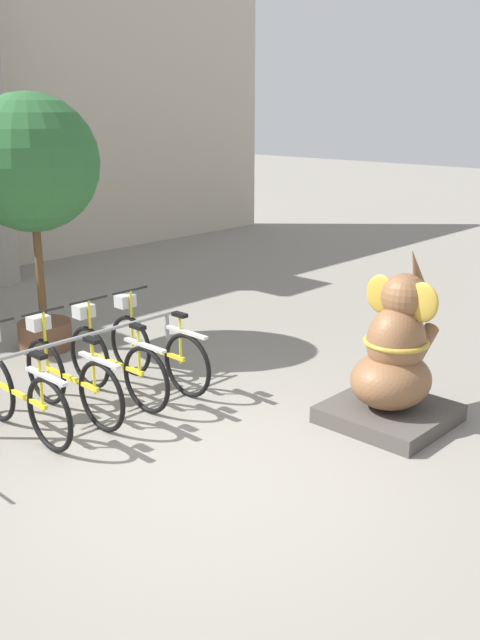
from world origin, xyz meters
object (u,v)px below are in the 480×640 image
at_px(bicycle_0, 19,393).
at_px(bicycle_1, 70,377).
at_px(bicycle_2, 115,362).
at_px(bicycle_3, 156,349).
at_px(potted_tree, 31,170).
at_px(elephant_statue, 394,365).

xyz_separation_m(bicycle_0, bicycle_1, (0.57, 0.00, 0.00)).
bearing_deg(bicycle_2, bicycle_3, 0.53).
distance_m(bicycle_3, potted_tree, 2.71).
distance_m(bicycle_2, bicycle_3, 0.57).
bearing_deg(potted_tree, bicycle_1, -115.39).
height_order(bicycle_1, bicycle_2, same).
distance_m(bicycle_2, elephant_statue, 2.87).
height_order(bicycle_0, bicycle_3, same).
bearing_deg(elephant_statue, potted_tree, 104.67).
bearing_deg(potted_tree, bicycle_2, -100.95).
bearing_deg(bicycle_3, bicycle_2, -179.47).
bearing_deg(bicycle_1, bicycle_0, -179.85).
bearing_deg(bicycle_2, potted_tree, 79.05).
xyz_separation_m(bicycle_2, bicycle_3, (0.57, 0.01, 0.00)).
height_order(bicycle_1, elephant_statue, elephant_statue).
xyz_separation_m(bicycle_0, bicycle_3, (1.70, 0.03, 0.00)).
bearing_deg(elephant_statue, bicycle_1, 131.16).
height_order(bicycle_1, bicycle_3, same).
bearing_deg(potted_tree, elephant_statue, -75.33).
height_order(bicycle_1, potted_tree, potted_tree).
distance_m(bicycle_1, bicycle_2, 0.57).
bearing_deg(bicycle_2, elephant_statue, -57.67).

